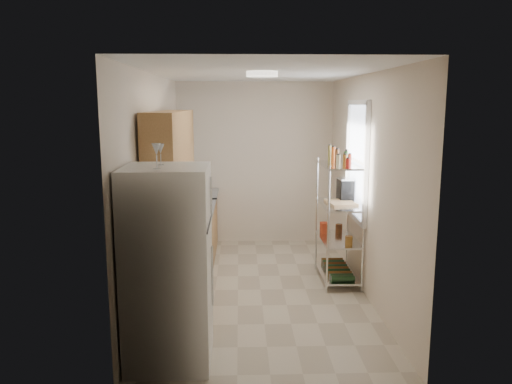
{
  "coord_description": "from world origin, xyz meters",
  "views": [
    {
      "loc": [
        -0.25,
        -5.82,
        2.26
      ],
      "look_at": [
        -0.05,
        0.25,
        1.18
      ],
      "focal_mm": 35.0,
      "sensor_mm": 36.0,
      "label": 1
    }
  ],
  "objects_px": {
    "rice_cooker": "(188,202)",
    "refrigerator": "(168,266)",
    "frying_pan_large": "(186,203)",
    "espresso_machine": "(345,189)",
    "cutting_board": "(341,203)"
  },
  "relations": [
    {
      "from": "refrigerator",
      "to": "cutting_board",
      "type": "height_order",
      "value": "refrigerator"
    },
    {
      "from": "espresso_machine",
      "to": "frying_pan_large",
      "type": "bearing_deg",
      "value": 166.88
    },
    {
      "from": "refrigerator",
      "to": "rice_cooker",
      "type": "distance_m",
      "value": 2.21
    },
    {
      "from": "frying_pan_large",
      "to": "espresso_machine",
      "type": "distance_m",
      "value": 2.15
    },
    {
      "from": "cutting_board",
      "to": "espresso_machine",
      "type": "bearing_deg",
      "value": 64.7
    },
    {
      "from": "cutting_board",
      "to": "frying_pan_large",
      "type": "bearing_deg",
      "value": 164.57
    },
    {
      "from": "refrigerator",
      "to": "cutting_board",
      "type": "relative_size",
      "value": 4.21
    },
    {
      "from": "refrigerator",
      "to": "espresso_machine",
      "type": "xyz_separation_m",
      "value": [
        1.99,
        2.16,
        0.29
      ]
    },
    {
      "from": "frying_pan_large",
      "to": "rice_cooker",
      "type": "bearing_deg",
      "value": -63.55
    },
    {
      "from": "rice_cooker",
      "to": "refrigerator",
      "type": "bearing_deg",
      "value": -88.57
    },
    {
      "from": "frying_pan_large",
      "to": "refrigerator",
      "type": "bearing_deg",
      "value": -71.62
    },
    {
      "from": "rice_cooker",
      "to": "espresso_machine",
      "type": "bearing_deg",
      "value": -1.25
    },
    {
      "from": "frying_pan_large",
      "to": "espresso_machine",
      "type": "bearing_deg",
      "value": 6.03
    },
    {
      "from": "frying_pan_large",
      "to": "cutting_board",
      "type": "relative_size",
      "value": 0.7
    },
    {
      "from": "refrigerator",
      "to": "frying_pan_large",
      "type": "xyz_separation_m",
      "value": [
        -0.11,
        2.52,
        0.06
      ]
    }
  ]
}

